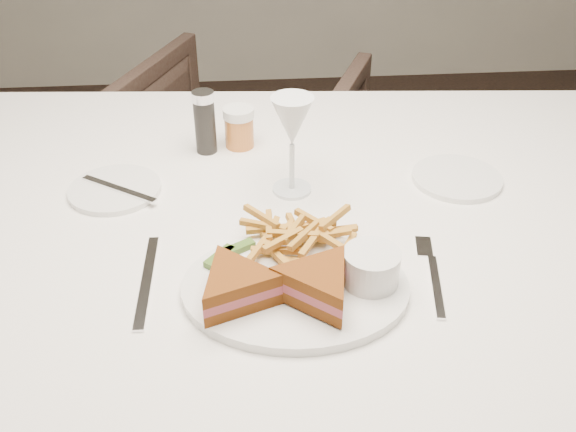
{
  "coord_description": "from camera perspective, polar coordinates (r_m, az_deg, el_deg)",
  "views": [
    {
      "loc": [
        -0.31,
        -0.78,
        1.35
      ],
      "look_at": [
        -0.25,
        0.02,
        0.8
      ],
      "focal_mm": 40.0,
      "sensor_mm": 36.0,
      "label": 1
    }
  ],
  "objects": [
    {
      "name": "table",
      "position": [
        1.29,
        -0.19,
        -14.44
      ],
      "size": [
        1.68,
        1.19,
        0.75
      ],
      "primitive_type": "cube",
      "rotation": [
        0.0,
        0.0,
        -0.07
      ],
      "color": "white",
      "rests_on": "ground"
    },
    {
      "name": "table_setting",
      "position": [
        0.97,
        -0.01,
        -1.18
      ],
      "size": [
        0.77,
        0.64,
        0.18
      ],
      "color": "white",
      "rests_on": "table"
    },
    {
      "name": "chair_far",
      "position": [
        2.08,
        -4.18,
        5.46
      ],
      "size": [
        0.87,
        0.85,
        0.7
      ],
      "primitive_type": "imported",
      "rotation": [
        0.0,
        0.0,
        2.74
      ],
      "color": "#45332A",
      "rests_on": "ground"
    }
  ]
}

